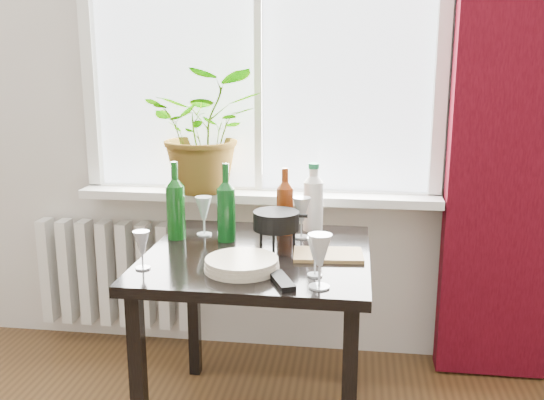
# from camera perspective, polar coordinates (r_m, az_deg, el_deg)

# --- Properties ---
(window) EXTENTS (1.72, 0.08, 1.62)m
(window) POSITION_cam_1_polar(r_m,az_deg,el_deg) (2.90, -1.23, 15.84)
(window) COLOR white
(window) RESTS_ON ground
(windowsill) EXTENTS (1.72, 0.20, 0.04)m
(windowsill) POSITION_cam_1_polar(r_m,az_deg,el_deg) (2.90, -1.37, 0.42)
(windowsill) COLOR white
(windowsill) RESTS_ON ground
(curtain) EXTENTS (0.50, 0.12, 2.56)m
(curtain) POSITION_cam_1_polar(r_m,az_deg,el_deg) (2.84, 21.63, 8.85)
(curtain) COLOR #37050D
(curtain) RESTS_ON ground
(radiator) EXTENTS (0.80, 0.10, 0.55)m
(radiator) POSITION_cam_1_polar(r_m,az_deg,el_deg) (3.26, -14.46, -6.71)
(radiator) COLOR silver
(radiator) RESTS_ON ground
(table) EXTENTS (0.85, 0.85, 0.74)m
(table) POSITION_cam_1_polar(r_m,az_deg,el_deg) (2.37, -1.32, -7.06)
(table) COLOR black
(table) RESTS_ON ground
(potted_plant) EXTENTS (0.60, 0.54, 0.58)m
(potted_plant) POSITION_cam_1_polar(r_m,az_deg,el_deg) (2.87, -6.24, 6.55)
(potted_plant) COLOR #3C751F
(potted_plant) RESTS_ON windowsill
(wine_bottle_left) EXTENTS (0.09, 0.09, 0.33)m
(wine_bottle_left) POSITION_cam_1_polar(r_m,az_deg,el_deg) (2.50, -9.08, 0.01)
(wine_bottle_left) COLOR #0D4310
(wine_bottle_left) RESTS_ON table
(wine_bottle_right) EXTENTS (0.09, 0.09, 0.32)m
(wine_bottle_right) POSITION_cam_1_polar(r_m,az_deg,el_deg) (2.45, -4.35, -0.20)
(wine_bottle_right) COLOR #0C4114
(wine_bottle_right) RESTS_ON table
(bottle_amber) EXTENTS (0.09, 0.09, 0.29)m
(bottle_amber) POSITION_cam_1_polar(r_m,az_deg,el_deg) (2.54, 1.22, -0.04)
(bottle_amber) COLOR maroon
(bottle_amber) RESTS_ON table
(cleaning_bottle) EXTENTS (0.11, 0.11, 0.30)m
(cleaning_bottle) POSITION_cam_1_polar(r_m,az_deg,el_deg) (2.60, 3.91, 0.34)
(cleaning_bottle) COLOR silver
(cleaning_bottle) RESTS_ON table
(wineglass_front_right) EXTENTS (0.10, 0.10, 0.19)m
(wineglass_front_right) POSITION_cam_1_polar(r_m,az_deg,el_deg) (1.97, 4.51, -5.70)
(wineglass_front_right) COLOR silver
(wineglass_front_right) RESTS_ON table
(wineglass_far_right) EXTENTS (0.07, 0.07, 0.14)m
(wineglass_far_right) POSITION_cam_1_polar(r_m,az_deg,el_deg) (2.07, 4.08, -5.31)
(wineglass_far_right) COLOR silver
(wineglass_far_right) RESTS_ON table
(wineglass_back_center) EXTENTS (0.09, 0.09, 0.18)m
(wineglass_back_center) POSITION_cam_1_polar(r_m,az_deg,el_deg) (2.50, 2.79, -1.62)
(wineglass_back_center) COLOR #B6BCC4
(wineglass_back_center) RESTS_ON table
(wineglass_back_left) EXTENTS (0.09, 0.09, 0.17)m
(wineglass_back_left) POSITION_cam_1_polar(r_m,az_deg,el_deg) (2.55, -6.43, -1.46)
(wineglass_back_left) COLOR silver
(wineglass_back_left) RESTS_ON table
(wineglass_front_left) EXTENTS (0.08, 0.08, 0.14)m
(wineglass_front_left) POSITION_cam_1_polar(r_m,az_deg,el_deg) (2.19, -12.14, -4.60)
(wineglass_front_left) COLOR #B7BBC5
(wineglass_front_left) RESTS_ON table
(plate_stack) EXTENTS (0.31, 0.31, 0.04)m
(plate_stack) POSITION_cam_1_polar(r_m,az_deg,el_deg) (2.14, -2.86, -6.04)
(plate_stack) COLOR beige
(plate_stack) RESTS_ON table
(fondue_pot) EXTENTS (0.22, 0.19, 0.14)m
(fondue_pot) POSITION_cam_1_polar(r_m,az_deg,el_deg) (2.39, 0.40, -2.73)
(fondue_pot) COLOR black
(fondue_pot) RESTS_ON table
(tv_remote) EXTENTS (0.11, 0.17, 0.02)m
(tv_remote) POSITION_cam_1_polar(r_m,az_deg,el_deg) (2.03, 0.90, -7.59)
(tv_remote) COLOR black
(tv_remote) RESTS_ON table
(cutting_board) EXTENTS (0.27, 0.19, 0.01)m
(cutting_board) POSITION_cam_1_polar(r_m,az_deg,el_deg) (2.30, 5.31, -5.15)
(cutting_board) COLOR #9D7B47
(cutting_board) RESTS_ON table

